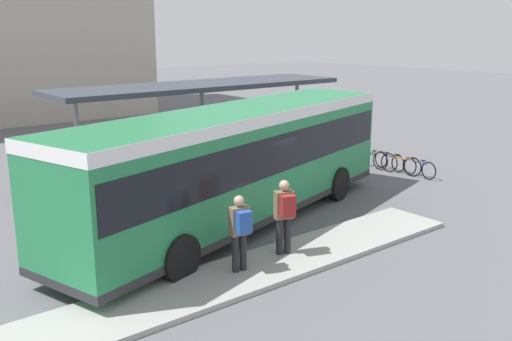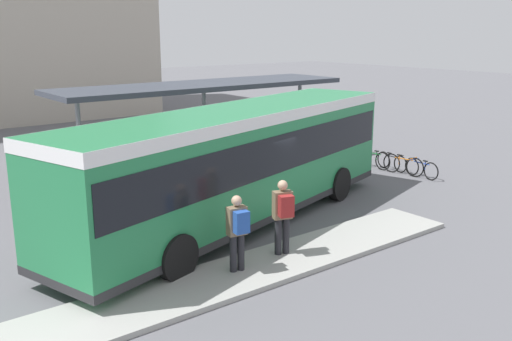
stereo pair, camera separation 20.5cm
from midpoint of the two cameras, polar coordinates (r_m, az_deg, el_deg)
ground_plane at (r=16.09m, az=-1.32°, el=-5.38°), size 120.00×120.00×0.00m
curb_island at (r=12.76m, az=-1.41°, el=-10.43°), size 12.85×1.80×0.12m
city_bus at (r=15.58m, az=-1.34°, el=1.22°), size 12.23×5.69×3.25m
pedestrian_waiting at (r=12.44m, az=-1.36°, el=-5.84°), size 0.45×0.49×1.73m
pedestrian_companion at (r=13.37m, az=3.17°, el=-4.23°), size 0.51×0.55×1.81m
bicycle_blue at (r=21.87m, az=16.46°, el=0.19°), size 0.48×1.57×0.68m
bicycle_orange at (r=22.14m, az=14.76°, el=0.56°), size 0.48×1.73×0.75m
bicycle_black at (r=22.73m, az=13.68°, el=0.87°), size 0.48×1.56×0.67m
bicycle_green at (r=22.92m, az=11.84°, el=1.15°), size 0.48×1.70×0.73m
station_shelter at (r=21.76m, az=-5.00°, el=8.30°), size 11.56×3.00×3.36m
potted_planter_near_shelter at (r=18.56m, az=-9.05°, el=-0.96°), size 0.76×0.76×1.16m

